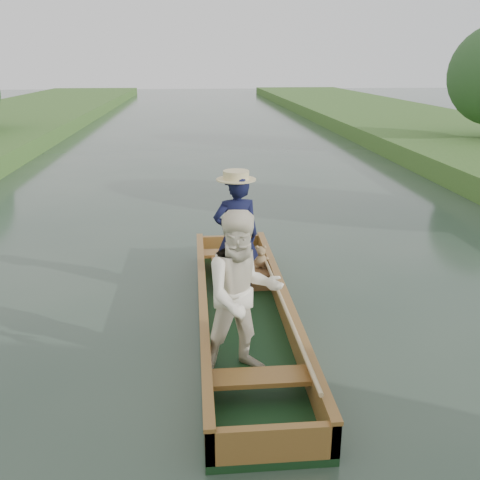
{
  "coord_description": "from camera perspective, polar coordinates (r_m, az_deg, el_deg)",
  "views": [
    {
      "loc": [
        -0.58,
        -5.99,
        3.17
      ],
      "look_at": [
        0.0,
        0.6,
        0.95
      ],
      "focal_mm": 40.0,
      "sensor_mm": 36.0,
      "label": 1
    }
  ],
  "objects": [
    {
      "name": "punt",
      "position": [
        6.35,
        0.2,
        -5.01
      ],
      "size": [
        1.17,
        5.0,
        1.82
      ],
      "color": "black",
      "rests_on": "ground"
    },
    {
      "name": "ground",
      "position": [
        6.8,
        0.45,
        -9.23
      ],
      "size": [
        120.0,
        120.0,
        0.0
      ],
      "primitive_type": "plane",
      "color": "#283D30",
      "rests_on": "ground"
    },
    {
      "name": "trees_far",
      "position": [
        16.79,
        6.96,
        16.15
      ],
      "size": [
        22.81,
        16.51,
        4.42
      ],
      "color": "#47331E",
      "rests_on": "ground"
    }
  ]
}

